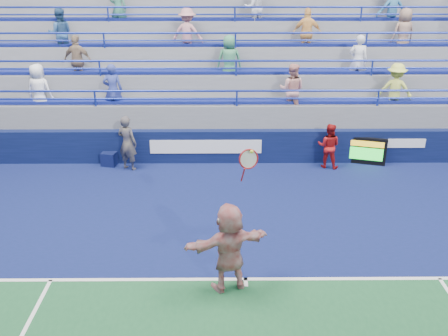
{
  "coord_description": "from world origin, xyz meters",
  "views": [
    {
      "loc": [
        -0.52,
        -8.72,
        6.32
      ],
      "look_at": [
        -0.44,
        2.5,
        1.5
      ],
      "focal_mm": 40.0,
      "sensor_mm": 36.0,
      "label": 1
    }
  ],
  "objects_px": {
    "judge_chair": "(110,157)",
    "tennis_player": "(229,247)",
    "ball_girl": "(329,146)",
    "line_judge": "(127,143)",
    "serve_speed_board": "(365,151)"
  },
  "relations": [
    {
      "from": "judge_chair",
      "to": "tennis_player",
      "type": "xyz_separation_m",
      "value": [
        3.76,
        -6.52,
        0.7
      ]
    },
    {
      "from": "judge_chair",
      "to": "ball_girl",
      "type": "distance_m",
      "value": 7.04
    },
    {
      "from": "tennis_player",
      "to": "line_judge",
      "type": "height_order",
      "value": "tennis_player"
    },
    {
      "from": "serve_speed_board",
      "to": "line_judge",
      "type": "height_order",
      "value": "line_judge"
    },
    {
      "from": "serve_speed_board",
      "to": "judge_chair",
      "type": "distance_m",
      "value": 8.29
    },
    {
      "from": "judge_chair",
      "to": "tennis_player",
      "type": "relative_size",
      "value": 0.27
    },
    {
      "from": "line_judge",
      "to": "serve_speed_board",
      "type": "bearing_deg",
      "value": -152.71
    },
    {
      "from": "tennis_player",
      "to": "ball_girl",
      "type": "distance_m",
      "value": 7.08
    },
    {
      "from": "ball_girl",
      "to": "line_judge",
      "type": "bearing_deg",
      "value": 20.22
    },
    {
      "from": "line_judge",
      "to": "ball_girl",
      "type": "height_order",
      "value": "line_judge"
    },
    {
      "from": "serve_speed_board",
      "to": "tennis_player",
      "type": "xyz_separation_m",
      "value": [
        -4.53,
        -6.54,
        0.5
      ]
    },
    {
      "from": "serve_speed_board",
      "to": "ball_girl",
      "type": "distance_m",
      "value": 1.32
    },
    {
      "from": "serve_speed_board",
      "to": "line_judge",
      "type": "bearing_deg",
      "value": -177.22
    },
    {
      "from": "serve_speed_board",
      "to": "ball_girl",
      "type": "relative_size",
      "value": 0.89
    },
    {
      "from": "tennis_player",
      "to": "line_judge",
      "type": "bearing_deg",
      "value": 116.54
    }
  ]
}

